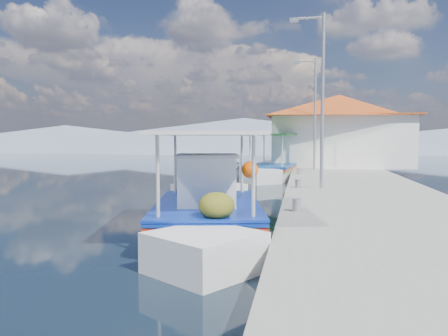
# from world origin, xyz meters

# --- Properties ---
(ground) EXTENTS (160.00, 160.00, 0.00)m
(ground) POSITION_xyz_m (0.00, 0.00, 0.00)
(ground) COLOR black
(ground) RESTS_ON ground
(quay) EXTENTS (5.00, 44.00, 0.50)m
(quay) POSITION_xyz_m (5.90, 6.00, 0.25)
(quay) COLOR gray
(quay) RESTS_ON ground
(bollards) EXTENTS (0.20, 17.20, 0.30)m
(bollards) POSITION_xyz_m (3.80, 5.25, 0.65)
(bollards) COLOR #A5A8AD
(bollards) RESTS_ON quay
(main_caique) EXTENTS (3.34, 7.97, 2.67)m
(main_caique) POSITION_xyz_m (1.78, -3.72, 0.51)
(main_caique) COLOR silver
(main_caique) RESTS_ON ground
(caique_green_canopy) EXTENTS (2.80, 7.20, 2.72)m
(caique_green_canopy) POSITION_xyz_m (2.34, 10.65, 0.41)
(caique_green_canopy) COLOR silver
(caique_green_canopy) RESTS_ON ground
(caique_blue_hull) EXTENTS (1.92, 5.45, 0.97)m
(caique_blue_hull) POSITION_xyz_m (-0.43, 11.25, 0.26)
(caique_blue_hull) COLOR silver
(caique_blue_hull) RESTS_ON ground
(harbor_building) EXTENTS (10.49, 10.49, 4.40)m
(harbor_building) POSITION_xyz_m (6.20, 15.00, 2.78)
(harbor_building) COLOR white
(harbor_building) RESTS_ON quay
(lamp_post_near) EXTENTS (1.21, 0.14, 6.00)m
(lamp_post_near) POSITION_xyz_m (4.51, 2.00, 3.85)
(lamp_post_near) COLOR #A5A8AD
(lamp_post_near) RESTS_ON quay
(lamp_post_far) EXTENTS (1.21, 0.14, 6.00)m
(lamp_post_far) POSITION_xyz_m (4.51, 11.00, 3.85)
(lamp_post_far) COLOR #A5A8AD
(lamp_post_far) RESTS_ON quay
(mountain_ridge) EXTENTS (171.40, 96.00, 5.50)m
(mountain_ridge) POSITION_xyz_m (6.54, 56.00, 2.04)
(mountain_ridge) COLOR slate
(mountain_ridge) RESTS_ON ground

